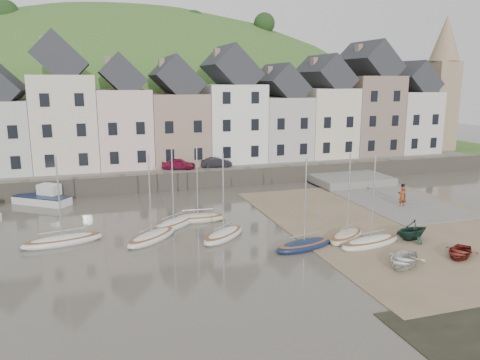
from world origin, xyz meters
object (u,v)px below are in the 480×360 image
object	(u,v)px
rowboat_green	(412,230)
car_left	(179,164)
rowboat_white	(403,260)
person_red	(402,196)
person_dark	(402,193)
rowboat_red	(459,252)
car_right	(216,162)
sailboat_0	(63,240)

from	to	relation	value
rowboat_green	car_left	size ratio (longest dim) A/B	0.76
rowboat_white	person_red	size ratio (longest dim) A/B	1.81
person_red	person_dark	xyz separation A→B (m)	(0.85, 1.18, -0.03)
person_dark	rowboat_red	bearing A→B (deg)	64.11
car_right	person_dark	bearing A→B (deg)	-131.13
rowboat_red	person_dark	distance (m)	13.34
person_red	rowboat_white	bearing A→B (deg)	55.65
rowboat_red	person_red	world-z (taller)	person_red
sailboat_0	rowboat_white	distance (m)	22.32
rowboat_white	car_left	xyz separation A→B (m)	(-8.70, 26.84, 1.81)
rowboat_white	rowboat_red	size ratio (longest dim) A/B	1.13
rowboat_white	car_right	bearing A→B (deg)	148.75
person_dark	car_right	xyz separation A→B (m)	(-13.61, 14.29, 1.18)
sailboat_0	rowboat_white	size ratio (longest dim) A/B	1.97
rowboat_white	rowboat_red	bearing A→B (deg)	50.83
sailboat_0	car_left	bearing A→B (deg)	56.13
rowboat_green	rowboat_white	bearing A→B (deg)	-49.54
rowboat_white	rowboat_green	distance (m)	5.19
rowboat_green	person_red	xyz separation A→B (m)	(4.75, 7.55, 0.23)
rowboat_white	car_left	distance (m)	28.28
person_red	sailboat_0	bearing A→B (deg)	3.66
rowboat_green	rowboat_red	xyz separation A→B (m)	(0.79, -3.70, -0.42)
sailboat_0	person_dark	bearing A→B (deg)	4.36
rowboat_white	rowboat_green	world-z (taller)	rowboat_green
sailboat_0	car_left	world-z (taller)	sailboat_0
rowboat_white	car_right	world-z (taller)	car_right
person_dark	car_right	size ratio (longest dim) A/B	0.51
rowboat_red	car_right	xyz separation A→B (m)	(-8.80, 26.72, 1.80)
rowboat_white	person_dark	world-z (taller)	person_dark
rowboat_red	rowboat_white	bearing A→B (deg)	-125.76
rowboat_red	car_right	bearing A→B (deg)	160.84
rowboat_green	person_red	world-z (taller)	person_red
person_red	person_dark	distance (m)	1.46
sailboat_0	car_right	world-z (taller)	sailboat_0
rowboat_green	person_dark	xyz separation A→B (m)	(5.59, 8.73, 0.20)
sailboat_0	rowboat_white	world-z (taller)	sailboat_0
person_dark	sailboat_0	bearing A→B (deg)	-0.40
rowboat_white	rowboat_red	distance (m)	4.28
rowboat_red	person_red	distance (m)	11.94
rowboat_green	person_red	size ratio (longest dim) A/B	1.53
rowboat_green	rowboat_red	bearing A→B (deg)	4.95
person_dark	rowboat_green	bearing A→B (deg)	52.60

